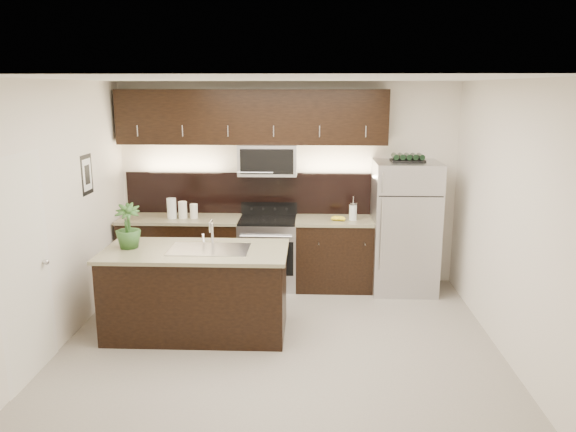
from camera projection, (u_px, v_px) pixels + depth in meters
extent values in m
plane|color=gray|center=(280.00, 341.00, 5.94)|extent=(4.50, 4.50, 0.00)
cube|color=silver|center=(288.00, 184.00, 7.58)|extent=(4.50, 0.02, 2.70)
cube|color=silver|center=(263.00, 285.00, 3.69)|extent=(4.50, 0.02, 2.70)
cube|color=silver|center=(60.00, 215.00, 5.72)|extent=(0.02, 4.00, 2.70)
cube|color=silver|center=(506.00, 219.00, 5.55)|extent=(0.02, 4.00, 2.70)
cube|color=white|center=(279.00, 79.00, 5.33)|extent=(4.50, 4.00, 0.02)
cube|color=silver|center=(26.00, 272.00, 5.02)|extent=(0.04, 0.80, 2.02)
sphere|color=silver|center=(46.00, 262.00, 5.33)|extent=(0.06, 0.06, 0.06)
cube|color=black|center=(87.00, 175.00, 6.39)|extent=(0.01, 0.32, 0.46)
cube|color=white|center=(87.00, 175.00, 6.39)|extent=(0.00, 0.24, 0.36)
cube|color=black|center=(182.00, 253.00, 7.54)|extent=(1.57, 0.62, 0.90)
cube|color=black|center=(340.00, 255.00, 7.45)|extent=(1.16, 0.62, 0.90)
cube|color=#B2B2B7|center=(268.00, 254.00, 7.49)|extent=(0.76, 0.62, 0.90)
cube|color=black|center=(268.00, 220.00, 7.39)|extent=(0.76, 0.60, 0.03)
cube|color=tan|center=(180.00, 219.00, 7.43)|extent=(1.59, 0.65, 0.04)
cube|color=tan|center=(341.00, 220.00, 7.35)|extent=(1.18, 0.65, 0.04)
cube|color=black|center=(254.00, 193.00, 7.62)|extent=(3.49, 0.02, 0.56)
cube|color=#B2B2B7|center=(268.00, 160.00, 7.32)|extent=(0.76, 0.40, 0.40)
cube|color=black|center=(252.00, 117.00, 7.24)|extent=(3.49, 0.33, 0.70)
cube|color=black|center=(197.00, 293.00, 6.07)|extent=(1.90, 0.90, 0.90)
cube|color=tan|center=(195.00, 251.00, 5.96)|extent=(1.96, 0.96, 0.04)
cube|color=silver|center=(209.00, 249.00, 5.95)|extent=(0.84, 0.50, 0.01)
cylinder|color=silver|center=(212.00, 234.00, 6.13)|extent=(0.03, 0.03, 0.24)
cylinder|color=silver|center=(211.00, 222.00, 6.03)|extent=(0.02, 0.14, 0.02)
cylinder|color=silver|center=(210.00, 228.00, 5.97)|extent=(0.02, 0.02, 0.10)
cube|color=#B2B2B7|center=(404.00, 227.00, 7.27)|extent=(0.82, 0.74, 1.70)
cube|color=black|center=(408.00, 161.00, 7.08)|extent=(0.42, 0.26, 0.03)
cylinder|color=black|center=(395.00, 157.00, 7.07)|extent=(0.07, 0.24, 0.07)
cylinder|color=black|center=(401.00, 157.00, 7.07)|extent=(0.07, 0.24, 0.07)
cylinder|color=black|center=(408.00, 157.00, 7.07)|extent=(0.07, 0.24, 0.07)
cylinder|color=black|center=(414.00, 157.00, 7.07)|extent=(0.07, 0.24, 0.07)
cylinder|color=black|center=(421.00, 157.00, 7.06)|extent=(0.07, 0.24, 0.07)
imported|color=#295120|center=(128.00, 226.00, 5.97)|extent=(0.32, 0.32, 0.48)
cylinder|color=silver|center=(172.00, 208.00, 7.35)|extent=(0.12, 0.12, 0.27)
cylinder|color=silver|center=(183.00, 210.00, 7.36)|extent=(0.11, 0.11, 0.22)
cylinder|color=silver|center=(194.00, 211.00, 7.37)|extent=(0.10, 0.10, 0.19)
cylinder|color=silver|center=(353.00, 212.00, 7.27)|extent=(0.10, 0.10, 0.20)
cylinder|color=silver|center=(353.00, 204.00, 7.24)|extent=(0.10, 0.10, 0.02)
cylinder|color=silver|center=(353.00, 200.00, 7.23)|extent=(0.01, 0.01, 0.08)
ellipsoid|color=yellow|center=(334.00, 218.00, 7.26)|extent=(0.22, 0.19, 0.06)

